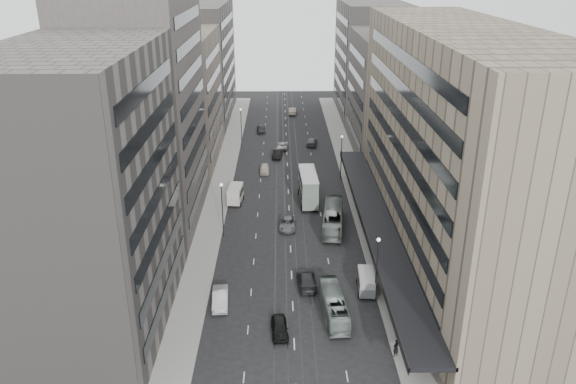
{
  "coord_description": "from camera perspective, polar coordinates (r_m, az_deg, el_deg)",
  "views": [
    {
      "loc": [
        -1.35,
        -61.27,
        37.32
      ],
      "look_at": [
        -0.25,
        15.61,
        5.46
      ],
      "focal_mm": 35.0,
      "sensor_mm": 36.0,
      "label": 1
    }
  ],
  "objects": [
    {
      "name": "lamp_right_near",
      "position": [
        65.72,
        9.04,
        -7.05
      ],
      "size": [
        0.44,
        0.44,
        8.32
      ],
      "color": "#262628",
      "rests_on": "ground"
    },
    {
      "name": "sedan_3",
      "position": [
        70.13,
        1.88,
        -8.88
      ],
      "size": [
        2.51,
        5.64,
        1.61
      ],
      "primitive_type": "imported",
      "rotation": [
        0.0,
        0.0,
        3.19
      ],
      "color": "#232426",
      "rests_on": "ground"
    },
    {
      "name": "sedan_2",
      "position": [
        84.37,
        -0.05,
        -3.2
      ],
      "size": [
        2.65,
        5.27,
        1.43
      ],
      "primitive_type": "imported",
      "rotation": [
        0.0,
        0.0,
        -0.05
      ],
      "color": "slate",
      "rests_on": "ground"
    },
    {
      "name": "sedan_9",
      "position": [
        147.98,
        0.45,
        8.24
      ],
      "size": [
        2.03,
        5.22,
        1.69
      ],
      "primitive_type": "imported",
      "rotation": [
        0.0,
        0.0,
        3.1
      ],
      "color": "beige",
      "rests_on": "ground"
    },
    {
      "name": "sedan_6",
      "position": [
        120.16,
        -0.56,
        4.75
      ],
      "size": [
        2.48,
        4.94,
        1.34
      ],
      "primitive_type": "imported",
      "rotation": [
        0.0,
        0.0,
        3.09
      ],
      "color": "silver",
      "rests_on": "ground"
    },
    {
      "name": "building_right_mid",
      "position": [
        118.29,
        10.49,
        9.78
      ],
      "size": [
        15.0,
        28.0,
        24.0
      ],
      "primitive_type": "cube",
      "color": "#453F3C",
      "rests_on": "ground"
    },
    {
      "name": "pedestrian",
      "position": [
        59.68,
        10.9,
        -15.28
      ],
      "size": [
        0.87,
        0.81,
        1.99
      ],
      "primitive_type": "imported",
      "rotation": [
        0.0,
        0.0,
        3.77
      ],
      "color": "black",
      "rests_on": "sidewalk_right"
    },
    {
      "name": "building_left_a",
      "position": [
        61.17,
        -19.99,
        -0.32
      ],
      "size": [
        15.0,
        28.0,
        30.0
      ],
      "primitive_type": "cube",
      "color": "#635E59",
      "rests_on": "ground"
    },
    {
      "name": "department_store",
      "position": [
        76.28,
        16.67,
        4.49
      ],
      "size": [
        19.2,
        60.0,
        30.0
      ],
      "color": "gray",
      "rests_on": "ground"
    },
    {
      "name": "bus_near",
      "position": [
        64.73,
        4.66,
        -11.35
      ],
      "size": [
        2.89,
        9.72,
        2.67
      ],
      "primitive_type": "imported",
      "rotation": [
        0.0,
        0.0,
        3.21
      ],
      "color": "gray",
      "rests_on": "ground"
    },
    {
      "name": "double_decker",
      "position": [
        92.44,
        2.07,
        0.55
      ],
      "size": [
        3.19,
        9.49,
        5.14
      ],
      "rotation": [
        0.0,
        0.0,
        0.04
      ],
      "color": "slate",
      "rests_on": "ground"
    },
    {
      "name": "sedan_8",
      "position": [
        131.98,
        -2.74,
        6.42
      ],
      "size": [
        2.22,
        4.79,
        1.59
      ],
      "primitive_type": "imported",
      "rotation": [
        0.0,
        0.0,
        0.07
      ],
      "color": "#2A2A2D",
      "rests_on": "ground"
    },
    {
      "name": "panel_van",
      "position": [
        93.06,
        -5.37,
        -0.17
      ],
      "size": [
        2.6,
        4.76,
        2.89
      ],
      "rotation": [
        0.0,
        0.0,
        -0.09
      ],
      "color": "beige",
      "rests_on": "ground"
    },
    {
      "name": "building_right_far",
      "position": [
        146.94,
        8.36,
        13.15
      ],
      "size": [
        15.0,
        32.0,
        28.0
      ],
      "primitive_type": "cube",
      "color": "#635E59",
      "rests_on": "ground"
    },
    {
      "name": "building_left_b",
      "position": [
        85.22,
        -14.62,
        7.99
      ],
      "size": [
        15.0,
        26.0,
        34.0
      ],
      "primitive_type": "cube",
      "color": "#453F3C",
      "rests_on": "ground"
    },
    {
      "name": "sidewalk_left",
      "position": [
        106.09,
        -6.53,
        1.81
      ],
      "size": [
        4.0,
        125.0,
        0.15
      ],
      "primitive_type": "cube",
      "color": "gray",
      "rests_on": "ground"
    },
    {
      "name": "lamp_left_near",
      "position": [
        80.43,
        -6.71,
        -1.19
      ],
      "size": [
        0.44,
        0.44,
        8.32
      ],
      "color": "#262628",
      "rests_on": "ground"
    },
    {
      "name": "lamp_left_far",
      "position": [
        120.91,
        -4.78,
        7.03
      ],
      "size": [
        0.44,
        0.44,
        8.32
      ],
      "color": "#262628",
      "rests_on": "ground"
    },
    {
      "name": "sedan_4",
      "position": [
        106.32,
        -2.39,
        2.38
      ],
      "size": [
        1.86,
        4.52,
        1.53
      ],
      "primitive_type": "imported",
      "rotation": [
        0.0,
        0.0,
        0.01
      ],
      "color": "beige",
      "rests_on": "ground"
    },
    {
      "name": "sedan_5",
      "position": [
        114.44,
        -1.08,
        3.91
      ],
      "size": [
        2.21,
        5.1,
        1.63
      ],
      "primitive_type": "imported",
      "rotation": [
        0.0,
        0.0,
        -0.1
      ],
      "color": "black",
      "rests_on": "ground"
    },
    {
      "name": "bus_far",
      "position": [
        84.25,
        4.6,
        -2.63
      ],
      "size": [
        4.19,
        12.01,
        3.28
      ],
      "primitive_type": "imported",
      "rotation": [
        0.0,
        0.0,
        3.02
      ],
      "color": "gray",
      "rests_on": "ground"
    },
    {
      "name": "sedan_7",
      "position": [
        122.54,
        2.41,
        5.13
      ],
      "size": [
        2.67,
        5.44,
        1.52
      ],
      "primitive_type": "imported",
      "rotation": [
        0.0,
        0.0,
        3.04
      ],
      "color": "#505053",
      "rests_on": "ground"
    },
    {
      "name": "vw_microbus",
      "position": [
        69.33,
        7.95,
        -8.98
      ],
      "size": [
        2.32,
        4.62,
        2.43
      ],
      "rotation": [
        0.0,
        0.0,
        -0.07
      ],
      "color": "slate",
      "rests_on": "ground"
    },
    {
      "name": "sidewalk_right",
      "position": [
        106.39,
        6.45,
        1.87
      ],
      "size": [
        4.0,
        125.0,
        0.15
      ],
      "primitive_type": "cube",
      "color": "gray",
      "rests_on": "ground"
    },
    {
      "name": "building_left_d",
      "position": [
        143.61,
        -9.1,
        12.89
      ],
      "size": [
        15.0,
        38.0,
        28.0
      ],
      "primitive_type": "cube",
      "color": "#635E59",
      "rests_on": "ground"
    },
    {
      "name": "ground",
      "position": [
        71.75,
        0.38,
        -8.83
      ],
      "size": [
        220.0,
        220.0,
        0.0
      ],
      "primitive_type": "plane",
      "color": "black",
      "rests_on": "ground"
    },
    {
      "name": "sedan_0",
      "position": [
        62.06,
        -0.87,
        -13.6
      ],
      "size": [
        2.08,
        4.48,
        1.49
      ],
      "primitive_type": "imported",
      "rotation": [
        0.0,
        0.0,
        0.08
      ],
      "color": "black",
      "rests_on": "ground"
    },
    {
      "name": "lamp_right_far",
      "position": [
        102.08,
        5.45,
        4.07
      ],
      "size": [
        0.44,
        0.44,
        8.32
      ],
      "color": "#262628",
      "rests_on": "ground"
    },
    {
      "name": "building_left_c",
      "position": [
        111.93,
        -11.32,
        9.27
      ],
      "size": [
        15.0,
        28.0,
        25.0
      ],
      "primitive_type": "cube",
      "color": "gray",
      "rests_on": "ground"
    },
    {
      "name": "sedan_1",
      "position": [
        66.99,
        -6.9,
        -10.67
      ],
      "size": [
        2.14,
        5.2,
        1.67
      ],
      "primitive_type": "imported",
      "rotation": [
        0.0,
        0.0,
        0.07
      ],
      "color": "#BCBCB8",
      "rests_on": "ground"
    }
  ]
}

